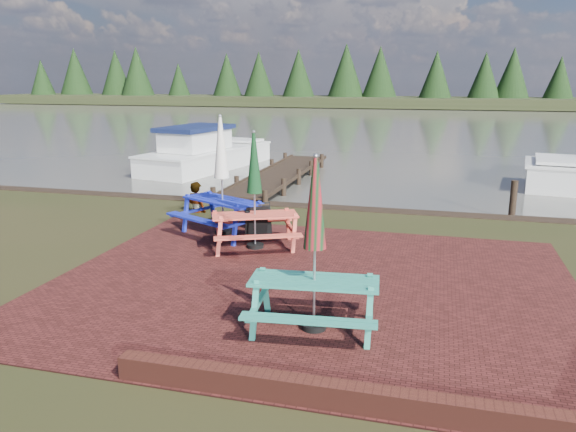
% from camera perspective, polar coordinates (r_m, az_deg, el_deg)
% --- Properties ---
extents(ground, '(120.00, 120.00, 0.00)m').
position_cam_1_polar(ground, '(8.97, 0.87, -9.20)').
color(ground, black).
rests_on(ground, ground).
extents(paving, '(9.00, 7.50, 0.02)m').
position_cam_1_polar(paving, '(9.87, 2.30, -6.95)').
color(paving, '#341210').
rests_on(paving, ground).
extents(brick_wall, '(6.21, 1.79, 0.30)m').
position_cam_1_polar(brick_wall, '(6.52, 14.72, -17.69)').
color(brick_wall, '#4C1E16').
rests_on(brick_wall, ground).
extents(water, '(120.00, 60.00, 0.02)m').
position_cam_1_polar(water, '(45.18, 12.61, 9.09)').
color(water, '#403E37').
rests_on(water, ground).
extents(far_treeline, '(120.00, 10.00, 8.10)m').
position_cam_1_polar(far_treeline, '(74.03, 13.87, 13.31)').
color(far_treeline, black).
rests_on(far_treeline, ground).
extents(picnic_table_teal, '(1.95, 1.77, 2.50)m').
position_cam_1_polar(picnic_table_teal, '(7.88, 2.70, -5.69)').
color(picnic_table_teal, '#2A8774').
rests_on(picnic_table_teal, ground).
extents(picnic_table_red, '(2.26, 2.16, 2.46)m').
position_cam_1_polar(picnic_table_red, '(11.70, -3.40, 0.73)').
color(picnic_table_red, '#E04D39').
rests_on(picnic_table_red, ground).
extents(picnic_table_blue, '(2.51, 2.42, 2.70)m').
position_cam_1_polar(picnic_table_blue, '(12.83, -6.70, 2.22)').
color(picnic_table_blue, '#1623AA').
rests_on(picnic_table_blue, ground).
extents(chalkboard, '(0.53, 0.72, 0.81)m').
position_cam_1_polar(chalkboard, '(12.39, -3.02, -0.62)').
color(chalkboard, black).
rests_on(chalkboard, ground).
extents(jetty, '(1.76, 9.08, 1.00)m').
position_cam_1_polar(jetty, '(20.34, -0.90, 4.25)').
color(jetty, black).
rests_on(jetty, ground).
extents(boat_jetty, '(3.61, 7.23, 2.00)m').
position_cam_1_polar(boat_jetty, '(23.66, -8.40, 6.17)').
color(boat_jetty, silver).
rests_on(boat_jetty, ground).
extents(person, '(0.69, 0.57, 1.61)m').
position_cam_1_polar(person, '(15.16, -9.33, 3.40)').
color(person, gray).
rests_on(person, ground).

